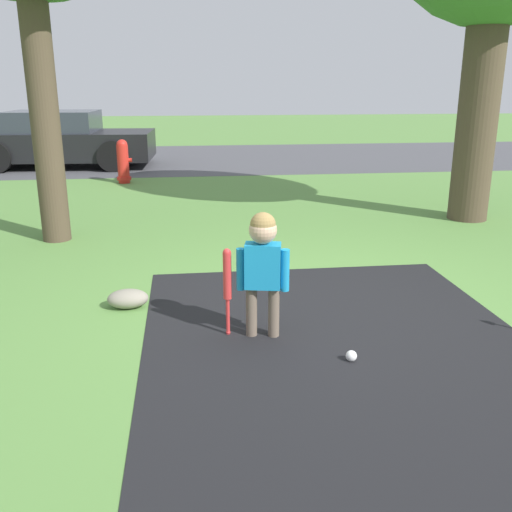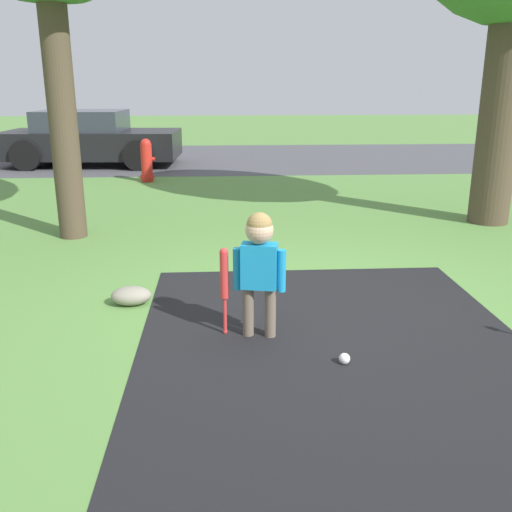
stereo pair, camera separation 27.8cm
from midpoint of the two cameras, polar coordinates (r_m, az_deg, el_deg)
ground_plane at (r=4.95m, az=8.29°, el=-5.08°), size 60.00×60.00×0.00m
street_strip at (r=14.83m, az=0.35°, el=9.83°), size 40.00×6.00×0.01m
child at (r=4.14m, az=2.26°, el=-0.18°), size 0.38×0.20×0.96m
baseball_bat at (r=4.23m, az=-1.32°, el=-2.32°), size 0.06×0.06×0.68m
sports_ball at (r=4.01m, az=10.84°, el=-10.07°), size 0.08×0.08×0.08m
fire_hydrant at (r=11.27m, az=-10.19°, el=9.35°), size 0.30×0.27×0.82m
parked_car at (r=13.88m, az=-15.72°, el=11.19°), size 4.02×2.13×1.24m
edging_rock at (r=5.01m, az=-10.83°, el=-3.94°), size 0.35×0.24×0.16m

